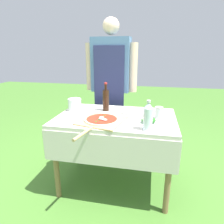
# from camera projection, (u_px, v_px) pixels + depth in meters

# --- Properties ---
(ground_plane) EXTENTS (12.00, 12.00, 0.00)m
(ground_plane) POSITION_uv_depth(u_px,v_px,m) (116.00, 182.00, 2.13)
(ground_plane) COLOR #477A2D
(prep_table) EXTENTS (1.14, 0.76, 0.75)m
(prep_table) POSITION_uv_depth(u_px,v_px,m) (116.00, 126.00, 1.94)
(prep_table) COLOR beige
(prep_table) RESTS_ON ground
(person_cook) EXTENTS (0.64, 0.23, 1.72)m
(person_cook) POSITION_uv_depth(u_px,v_px,m) (111.00, 79.00, 2.48)
(person_cook) COLOR #70604C
(person_cook) RESTS_ON ground
(pizza_on_peel) EXTENTS (0.44, 0.65, 0.05)m
(pizza_on_peel) POSITION_uv_depth(u_px,v_px,m) (101.00, 120.00, 1.76)
(pizza_on_peel) COLOR tan
(pizza_on_peel) RESTS_ON prep_table
(oil_bottle) EXTENTS (0.06, 0.06, 0.30)m
(oil_bottle) POSITION_uv_depth(u_px,v_px,m) (106.00, 100.00, 2.05)
(oil_bottle) COLOR black
(oil_bottle) RESTS_ON prep_table
(water_bottle) EXTENTS (0.08, 0.08, 0.24)m
(water_bottle) POSITION_uv_depth(u_px,v_px,m) (148.00, 116.00, 1.55)
(water_bottle) COLOR silver
(water_bottle) RESTS_ON prep_table
(herb_container) EXTENTS (0.19, 0.17, 0.05)m
(herb_container) POSITION_uv_depth(u_px,v_px,m) (148.00, 121.00, 1.72)
(herb_container) COLOR silver
(herb_container) RESTS_ON prep_table
(mixing_tub) EXTENTS (0.14, 0.14, 0.13)m
(mixing_tub) POSITION_uv_depth(u_px,v_px,m) (75.00, 105.00, 2.08)
(mixing_tub) COLOR silver
(mixing_tub) RESTS_ON prep_table
(plate_stack) EXTENTS (0.24, 0.24, 0.02)m
(plate_stack) POSITION_uv_depth(u_px,v_px,m) (134.00, 112.00, 2.00)
(plate_stack) COLOR white
(plate_stack) RESTS_ON prep_table
(sauce_jar) EXTENTS (0.08, 0.08, 0.11)m
(sauce_jar) POSITION_uv_depth(u_px,v_px,m) (159.00, 113.00, 1.85)
(sauce_jar) COLOR silver
(sauce_jar) RESTS_ON prep_table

